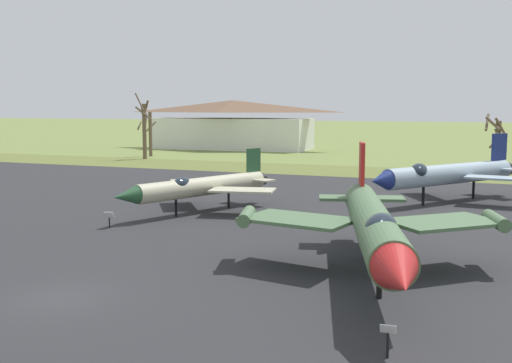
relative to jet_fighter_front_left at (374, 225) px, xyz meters
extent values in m
plane|color=olive|center=(-10.54, -7.11, -2.39)|extent=(600.00, 600.00, 0.00)
cube|color=#28282B|center=(-10.54, 9.30, -2.36)|extent=(104.00, 54.72, 0.05)
cube|color=#5F6830|center=(-10.54, 42.67, -2.36)|extent=(164.00, 12.00, 0.06)
cylinder|color=#4C6B47|center=(-0.15, 0.49, -0.03)|extent=(5.66, 14.14, 1.65)
cone|color=#B21E1E|center=(2.26, -7.55, -0.03)|extent=(2.18, 2.86, 1.51)
cylinder|color=black|center=(-2.29, 7.64, -0.03)|extent=(1.36, 1.20, 1.15)
ellipsoid|color=#19232D|center=(0.77, -2.58, 0.42)|extent=(1.14, 2.15, 1.07)
cube|color=#4C6B47|center=(-3.58, 0.72, -0.15)|extent=(5.26, 3.82, 0.15)
cube|color=#4C6B47|center=(2.60, 2.57, -0.15)|extent=(5.58, 5.50, 0.15)
cylinder|color=#4C6B47|center=(-6.05, 0.61, -0.15)|extent=(1.34, 2.70, 0.61)
cylinder|color=#4C6B47|center=(4.73, 3.83, -0.15)|extent=(1.34, 2.70, 0.61)
cube|color=#B21E1E|center=(-2.04, 6.81, 1.92)|extent=(0.63, 1.54, 2.25)
cube|color=#4C6B47|center=(-3.20, 6.22, 0.09)|extent=(2.26, 2.02, 0.15)
cube|color=#4C6B47|center=(-0.75, 6.96, 0.09)|extent=(2.26, 2.02, 0.15)
cylinder|color=black|center=(0.75, -2.51, -1.62)|extent=(0.22, 0.22, 1.54)
cylinder|color=black|center=(-1.05, 3.50, -1.62)|extent=(0.22, 0.22, 1.54)
cylinder|color=black|center=(2.04, -7.99, -2.00)|extent=(0.08, 0.08, 0.78)
cube|color=white|center=(2.04, -7.99, -1.46)|extent=(0.49, 0.26, 0.31)
cylinder|color=#B7B293|center=(-14.24, 12.19, -0.56)|extent=(5.19, 10.79, 1.28)
cone|color=#234C2D|center=(-16.55, 6.22, -0.56)|extent=(1.72, 2.03, 1.18)
cylinder|color=black|center=(-12.15, 17.59, -0.56)|extent=(1.09, 0.98, 0.89)
ellipsoid|color=#19232D|center=(-14.93, 10.42, -0.20)|extent=(0.97, 1.83, 0.91)
cube|color=#B7B293|center=(-16.45, 14.19, -0.65)|extent=(4.40, 4.85, 0.12)
cube|color=#B7B293|center=(-11.27, 12.18, -0.65)|extent=(4.68, 3.23, 0.12)
cube|color=#234C2D|center=(-12.42, 16.90, 0.96)|extent=(0.64, 1.35, 1.76)
cube|color=#B7B293|center=(-13.44, 17.18, -0.46)|extent=(1.92, 1.69, 0.12)
cube|color=#B7B293|center=(-11.48, 16.42, -0.46)|extent=(1.92, 1.69, 0.12)
cylinder|color=black|center=(-15.12, 9.92, -1.79)|extent=(0.17, 0.17, 1.19)
cylinder|color=black|center=(-13.36, 14.46, -1.79)|extent=(0.17, 0.17, 1.19)
cylinder|color=black|center=(-16.88, 4.95, -2.04)|extent=(0.08, 0.08, 0.69)
cube|color=white|center=(-16.88, 4.95, -1.52)|extent=(0.61, 0.41, 0.38)
cylinder|color=#8EA3B2|center=(1.19, 23.22, -0.18)|extent=(8.73, 11.97, 1.54)
cone|color=navy|center=(-2.97, 17.01, -0.18)|extent=(2.06, 2.10, 1.42)
cylinder|color=black|center=(5.09, 29.04, -0.18)|extent=(1.37, 1.31, 1.08)
ellipsoid|color=#19232D|center=(-0.76, 20.31, 0.25)|extent=(1.24, 2.34, 1.17)
cube|color=#8EA3B2|center=(-0.44, 26.26, -0.29)|extent=(4.05, 5.01, 0.14)
cube|color=#8EA3B2|center=(4.62, 22.88, -0.29)|extent=(4.75, 2.62, 0.14)
cube|color=navy|center=(4.56, 28.25, 1.69)|extent=(1.16, 1.61, 2.18)
cube|color=#8EA3B2|center=(3.53, 28.84, -0.06)|extent=(2.26, 2.17, 0.14)
cube|color=#8EA3B2|center=(5.50, 27.52, -0.06)|extent=(2.26, 2.17, 0.14)
cylinder|color=black|center=(-0.45, 20.78, -1.67)|extent=(0.21, 0.21, 1.44)
cylinder|color=black|center=(2.83, 25.67, -1.67)|extent=(0.21, 0.21, 1.44)
cylinder|color=black|center=(-3.36, 15.50, -2.10)|extent=(0.08, 0.08, 0.57)
cube|color=white|center=(-3.36, 15.50, -1.64)|extent=(0.47, 0.33, 0.35)
cylinder|color=brown|center=(-43.94, 53.06, 0.91)|extent=(0.51, 0.51, 6.60)
cylinder|color=brown|center=(-44.80, 52.37, 4.02)|extent=(1.64, 1.97, 1.42)
cylinder|color=brown|center=(-44.21, 53.73, 2.01)|extent=(1.55, 0.79, 1.56)
cylinder|color=brown|center=(-44.67, 52.30, 4.12)|extent=(1.77, 1.72, 2.23)
cylinder|color=brown|center=(-44.46, 52.83, 3.18)|extent=(0.74, 1.31, 1.59)
cylinder|color=brown|center=(-41.87, 48.22, 1.49)|extent=(0.57, 0.57, 7.76)
cylinder|color=brown|center=(-41.36, 47.28, 4.06)|extent=(2.14, 1.34, 1.98)
cylinder|color=brown|center=(-42.55, 48.04, 2.33)|extent=(0.60, 1.54, 1.19)
cylinder|color=brown|center=(-41.65, 48.58, 5.12)|extent=(1.08, 0.83, 1.58)
cylinder|color=brown|center=(-42.10, 47.46, 5.66)|extent=(1.73, 0.71, 2.43)
cylinder|color=brown|center=(4.26, 49.52, 0.49)|extent=(0.61, 0.61, 5.75)
cylinder|color=brown|center=(4.45, 48.95, 1.60)|extent=(1.40, 0.68, 1.83)
cylinder|color=brown|center=(4.53, 48.92, 2.61)|extent=(1.55, 0.91, 2.29)
cylinder|color=brown|center=(3.02, 49.58, 3.18)|extent=(0.42, 2.65, 1.97)
cylinder|color=brown|center=(3.94, 50.07, 0.92)|extent=(1.38, 0.93, 1.50)
cylinder|color=brown|center=(3.65, 48.80, 3.08)|extent=(1.79, 1.57, 1.59)
cube|color=silver|center=(-39.20, 72.11, 0.29)|extent=(27.37, 10.62, 5.36)
pyramid|color=brown|center=(-39.20, 72.11, 5.06)|extent=(28.74, 11.15, 2.08)
camera|label=1|loc=(4.89, -25.09, 4.90)|focal=42.76mm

